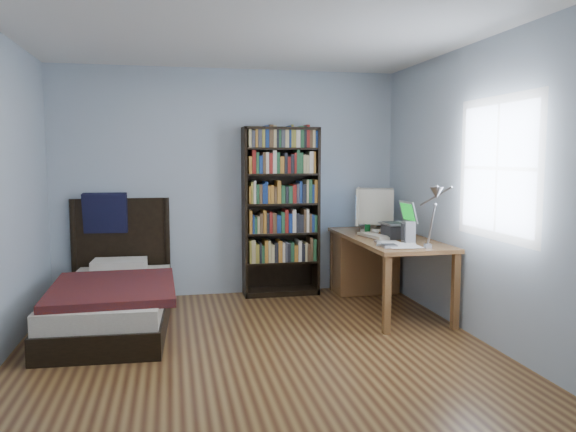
# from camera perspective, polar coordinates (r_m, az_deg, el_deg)

# --- Properties ---
(room) EXTENTS (4.20, 4.24, 2.50)m
(room) POSITION_cam_1_polar(r_m,az_deg,el_deg) (4.21, -2.70, 2.10)
(room) COLOR #4C2916
(room) RESTS_ON ground
(desk) EXTENTS (0.75, 1.75, 0.73)m
(desk) POSITION_cam_1_polar(r_m,az_deg,el_deg) (6.29, 8.31, -4.27)
(desk) COLOR brown
(desk) RESTS_ON floor
(crt_monitor) EXTENTS (0.53, 0.49, 0.47)m
(crt_monitor) POSITION_cam_1_polar(r_m,az_deg,el_deg) (6.24, 8.69, 0.96)
(crt_monitor) COLOR beige
(crt_monitor) RESTS_ON desk
(laptop) EXTENTS (0.30, 0.31, 0.37)m
(laptop) POSITION_cam_1_polar(r_m,az_deg,el_deg) (5.71, 10.96, -1.17)
(laptop) COLOR #2D2D30
(laptop) RESTS_ON desk
(desk_lamp) EXTENTS (0.22, 0.49, 0.58)m
(desk_lamp) POSITION_cam_1_polar(r_m,az_deg,el_deg) (4.75, 14.75, 1.65)
(desk_lamp) COLOR #99999E
(desk_lamp) RESTS_ON desk
(keyboard) EXTENTS (0.26, 0.45, 0.04)m
(keyboard) POSITION_cam_1_polar(r_m,az_deg,el_deg) (5.73, 8.81, -2.02)
(keyboard) COLOR #B8B199
(keyboard) RESTS_ON desk
(speaker) EXTENTS (0.10, 0.10, 0.20)m
(speaker) POSITION_cam_1_polar(r_m,az_deg,el_deg) (5.45, 12.15, -1.59)
(speaker) COLOR gray
(speaker) RESTS_ON desk
(soda_can) EXTENTS (0.06, 0.06, 0.11)m
(soda_can) POSITION_cam_1_polar(r_m,az_deg,el_deg) (5.95, 8.08, -1.33)
(soda_can) COLOR #073714
(soda_can) RESTS_ON desk
(mouse) EXTENTS (0.07, 0.13, 0.04)m
(mouse) POSITION_cam_1_polar(r_m,az_deg,el_deg) (6.04, 8.86, -1.56)
(mouse) COLOR silver
(mouse) RESTS_ON desk
(phone_silver) EXTENTS (0.05, 0.09, 0.02)m
(phone_silver) POSITION_cam_1_polar(r_m,az_deg,el_deg) (5.40, 9.09, -2.57)
(phone_silver) COLOR silver
(phone_silver) RESTS_ON desk
(phone_grey) EXTENTS (0.08, 0.11, 0.02)m
(phone_grey) POSITION_cam_1_polar(r_m,az_deg,el_deg) (5.21, 9.28, -2.87)
(phone_grey) COLOR gray
(phone_grey) RESTS_ON desk
(external_drive) EXTENTS (0.13, 0.13, 0.02)m
(external_drive) POSITION_cam_1_polar(r_m,az_deg,el_deg) (5.12, 10.26, -3.03)
(external_drive) COLOR gray
(external_drive) RESTS_ON desk
(bookshelf) EXTENTS (0.84, 0.30, 1.86)m
(bookshelf) POSITION_cam_1_polar(r_m,az_deg,el_deg) (6.23, -0.74, 0.46)
(bookshelf) COLOR black
(bookshelf) RESTS_ON floor
(bed) EXTENTS (1.09, 2.07, 1.16)m
(bed) POSITION_cam_1_polar(r_m,az_deg,el_deg) (5.47, -17.26, -7.82)
(bed) COLOR black
(bed) RESTS_ON floor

